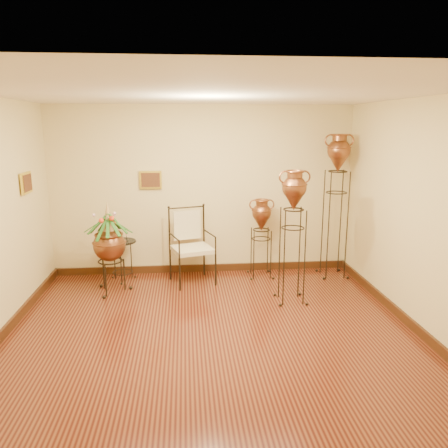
{
  "coord_description": "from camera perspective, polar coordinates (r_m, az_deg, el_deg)",
  "views": [
    {
      "loc": [
        -0.29,
        -4.72,
        2.47
      ],
      "look_at": [
        0.25,
        1.3,
        1.1
      ],
      "focal_mm": 35.0,
      "sensor_mm": 36.0,
      "label": 1
    }
  ],
  "objects": [
    {
      "name": "room_shell",
      "position": [
        4.8,
        -1.66,
        3.92
      ],
      "size": [
        5.02,
        5.02,
        2.81
      ],
      "color": "beige",
      "rests_on": "ground"
    },
    {
      "name": "planter_urn",
      "position": [
        6.69,
        -14.76,
        -2.21
      ],
      "size": [
        0.94,
        0.94,
        1.41
      ],
      "rotation": [
        0.0,
        0.0,
        -0.29
      ],
      "color": "black",
      "rests_on": "ground"
    },
    {
      "name": "amphora_tall",
      "position": [
        7.34,
        14.39,
        2.46
      ],
      "size": [
        0.53,
        0.53,
        2.37
      ],
      "rotation": [
        0.0,
        0.0,
        -0.16
      ],
      "color": "black",
      "rests_on": "ground"
    },
    {
      "name": "side_table",
      "position": [
        7.27,
        -13.16,
        -4.56
      ],
      "size": [
        0.6,
        0.6,
        0.84
      ],
      "rotation": [
        0.0,
        0.0,
        0.42
      ],
      "color": "black",
      "rests_on": "ground"
    },
    {
      "name": "amphora_short",
      "position": [
        7.21,
        4.87,
        -1.8
      ],
      "size": [
        0.54,
        0.54,
        1.33
      ],
      "rotation": [
        0.0,
        0.0,
        -0.44
      ],
      "color": "black",
      "rests_on": "ground"
    },
    {
      "name": "ground",
      "position": [
        5.34,
        -1.47,
        -14.8
      ],
      "size": [
        5.0,
        5.0,
        0.0
      ],
      "primitive_type": "plane",
      "color": "brown",
      "rests_on": "ground"
    },
    {
      "name": "amphora_mid",
      "position": [
        6.16,
        8.95,
        -1.56
      ],
      "size": [
        0.46,
        0.46,
        1.9
      ],
      "rotation": [
        0.0,
        0.0,
        -0.09
      ],
      "color": "black",
      "rests_on": "ground"
    },
    {
      "name": "armchair",
      "position": [
        6.93,
        -4.17,
        -2.91
      ],
      "size": [
        0.83,
        0.8,
        1.2
      ],
      "rotation": [
        0.0,
        0.0,
        0.3
      ],
      "color": "black",
      "rests_on": "ground"
    }
  ]
}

